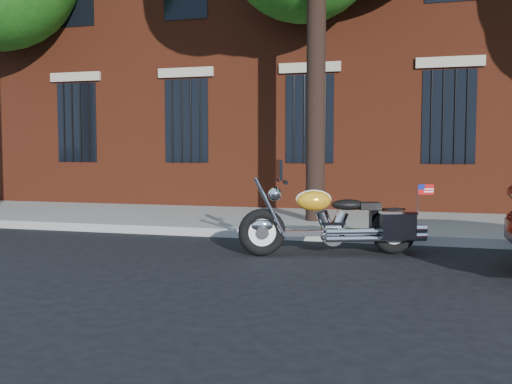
# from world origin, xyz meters

# --- Properties ---
(ground) EXTENTS (120.00, 120.00, 0.00)m
(ground) POSITION_xyz_m (0.00, 0.00, 0.00)
(ground) COLOR black
(ground) RESTS_ON ground
(curb) EXTENTS (40.00, 0.16, 0.15)m
(curb) POSITION_xyz_m (0.00, 1.38, 0.07)
(curb) COLOR gray
(curb) RESTS_ON ground
(sidewalk) EXTENTS (40.00, 3.60, 0.15)m
(sidewalk) POSITION_xyz_m (0.00, 3.26, 0.07)
(sidewalk) COLOR gray
(sidewalk) RESTS_ON ground
(building) EXTENTS (26.00, 10.08, 12.00)m
(building) POSITION_xyz_m (0.00, 10.06, 6.00)
(building) COLOR maroon
(building) RESTS_ON ground
(motorcycle) EXTENTS (2.62, 1.32, 1.34)m
(motorcycle) POSITION_xyz_m (1.29, 0.15, 0.45)
(motorcycle) COLOR black
(motorcycle) RESTS_ON ground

